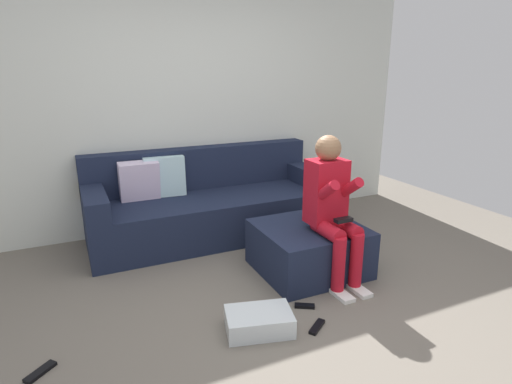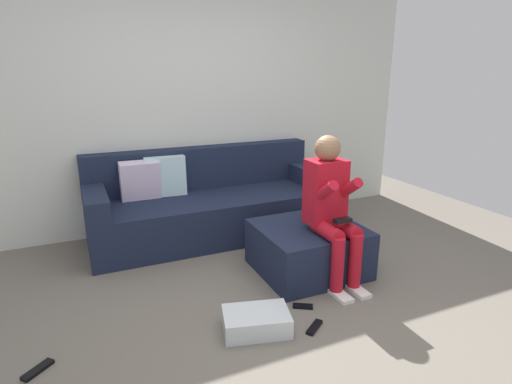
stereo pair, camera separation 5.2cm
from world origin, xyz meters
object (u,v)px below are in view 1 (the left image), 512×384
Objects in this scene: remote_near_ottoman at (317,327)px; storage_bin at (259,321)px; person_seated at (332,202)px; remote_under_side_table at (40,372)px; ottoman at (309,248)px; remote_by_storage_bin at (305,306)px; couch_sectional at (208,205)px.

storage_bin is at bearing 122.87° from remote_near_ottoman.
person_seated is 6.31× the size of remote_under_side_table.
remote_by_storage_bin is (-0.33, -0.49, -0.19)m from ottoman.
storage_bin is at bearing -152.86° from person_seated.
ottoman is at bearing 38.85° from storage_bin.
couch_sectional is at bearing 113.87° from person_seated.
couch_sectional is at bearing 57.70° from remote_near_ottoman.
person_seated is 0.82m from remote_by_storage_bin.
person_seated is at bearing -66.39° from ottoman.
ottoman is 0.86m from remote_near_ottoman.
couch_sectional reaches higher than storage_bin.
storage_bin is at bearing -134.04° from remote_by_storage_bin.
couch_sectional reaches higher than remote_under_side_table.
person_seated is (0.08, -0.18, 0.45)m from ottoman.
storage_bin is at bearing -141.15° from ottoman.
remote_under_side_table is at bearing 173.31° from storage_bin.
couch_sectional is 1.24m from ottoman.
couch_sectional is at bearing 126.90° from remote_by_storage_bin.
person_seated reaches higher than remote_under_side_table.
ottoman is at bearing 26.61° from remote_near_ottoman.
couch_sectional is 1.77m from storage_bin.
ottoman is 0.49m from person_seated.
ottoman reaches higher than remote_by_storage_bin.
remote_near_ottoman is at bearing -72.05° from remote_by_storage_bin.
remote_under_side_table is (-2.12, -0.27, -0.64)m from person_seated.
couch_sectional is 5.59× the size of storage_bin.
remote_near_ottoman and remote_by_storage_bin have the same top height.
ottoman reaches higher than remote_under_side_table.
remote_near_ottoman is at bearing -86.63° from couch_sectional.
ottoman is 4.77× the size of remote_near_ottoman.
remote_by_storage_bin is at bearing 41.31° from remote_near_ottoman.
couch_sectional reaches higher than remote_near_ottoman.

